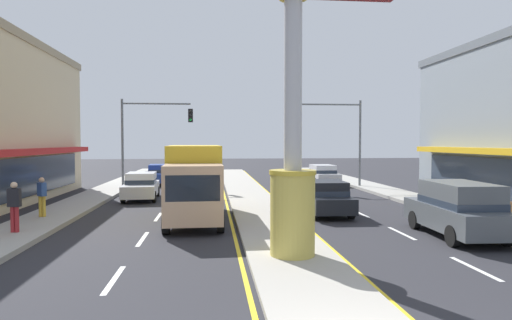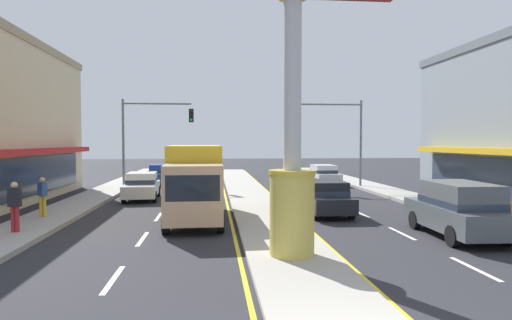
# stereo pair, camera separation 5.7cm
# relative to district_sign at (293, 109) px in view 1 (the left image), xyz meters

# --- Properties ---
(median_strip) EXTENTS (2.52, 52.00, 0.14)m
(median_strip) POSITION_rel_district_sign_xyz_m (-0.00, 11.90, -4.12)
(median_strip) COLOR #A39E93
(median_strip) RESTS_ON ground
(sidewalk_left) EXTENTS (2.34, 60.00, 0.18)m
(sidewalk_left) POSITION_rel_district_sign_xyz_m (-9.03, 9.90, -4.10)
(sidewalk_left) COLOR #9E9B93
(sidewalk_left) RESTS_ON ground
(sidewalk_right) EXTENTS (2.34, 60.00, 0.18)m
(sidewalk_right) POSITION_rel_district_sign_xyz_m (9.03, 9.90, -4.10)
(sidewalk_right) COLOR #9E9B93
(sidewalk_right) RESTS_ON ground
(lane_markings) EXTENTS (9.26, 52.00, 0.01)m
(lane_markings) POSITION_rel_district_sign_xyz_m (-0.00, 10.55, -4.18)
(lane_markings) COLOR silver
(lane_markings) RESTS_ON ground
(district_sign) EXTENTS (6.09, 1.30, 8.61)m
(district_sign) POSITION_rel_district_sign_xyz_m (0.00, 0.00, 0.00)
(district_sign) COLOR gold
(district_sign) RESTS_ON median_strip
(traffic_light_left_side) EXTENTS (4.86, 0.46, 6.20)m
(traffic_light_left_side) POSITION_rel_district_sign_xyz_m (-6.49, 18.74, 0.06)
(traffic_light_left_side) COLOR slate
(traffic_light_left_side) RESTS_ON ground
(traffic_light_right_side) EXTENTS (4.86, 0.46, 6.20)m
(traffic_light_right_side) POSITION_rel_district_sign_xyz_m (6.49, 18.20, 0.06)
(traffic_light_right_side) COLOR slate
(traffic_light_right_side) RESTS_ON ground
(box_truck_near_right_lane) EXTENTS (2.36, 6.95, 3.12)m
(box_truck_near_right_lane) POSITION_rel_district_sign_xyz_m (-2.95, 6.63, -2.49)
(box_truck_near_right_lane) COLOR tan
(box_truck_near_right_lane) RESTS_ON ground
(sedan_far_right_lane) EXTENTS (1.93, 4.35, 1.53)m
(sedan_far_right_lane) POSITION_rel_district_sign_xyz_m (2.91, 7.41, -3.40)
(sedan_far_right_lane) COLOR black
(sedan_far_right_lane) RESTS_ON ground
(sedan_near_left_lane) EXTENTS (1.94, 4.35, 1.53)m
(sedan_near_left_lane) POSITION_rel_district_sign_xyz_m (6.21, 20.85, -3.40)
(sedan_near_left_lane) COLOR silver
(sedan_near_left_lane) RESTS_ON ground
(sedan_mid_left_lane) EXTENTS (2.00, 4.38, 1.53)m
(sedan_mid_left_lane) POSITION_rel_district_sign_xyz_m (-6.21, 22.48, -3.40)
(sedan_mid_left_lane) COLOR navy
(sedan_mid_left_lane) RESTS_ON ground
(suv_far_left_oncoming) EXTENTS (2.12, 4.68, 1.90)m
(suv_far_left_oncoming) POSITION_rel_district_sign_xyz_m (6.20, 2.29, -3.21)
(suv_far_left_oncoming) COLOR #4C5156
(suv_far_left_oncoming) RESTS_ON ground
(sedan_kerb_right) EXTENTS (2.00, 4.38, 1.53)m
(sedan_kerb_right) POSITION_rel_district_sign_xyz_m (-6.21, 13.53, -3.40)
(sedan_kerb_right) COLOR silver
(sedan_kerb_right) RESTS_ON ground
(street_bench) EXTENTS (0.48, 1.60, 0.88)m
(street_bench) POSITION_rel_district_sign_xyz_m (8.72, 3.87, -3.54)
(street_bench) COLOR brown
(street_bench) RESTS_ON sidewalk_right
(pedestrian_near_kerb) EXTENTS (0.44, 0.44, 1.64)m
(pedestrian_near_kerb) POSITION_rel_district_sign_xyz_m (-9.22, 6.98, -3.08)
(pedestrian_near_kerb) COLOR gold
(pedestrian_near_kerb) RESTS_ON sidewalk_left
(pedestrian_far_side) EXTENTS (0.41, 0.23, 1.73)m
(pedestrian_far_side) POSITION_rel_district_sign_xyz_m (-8.96, 3.80, -3.03)
(pedestrian_far_side) COLOR maroon
(pedestrian_far_side) RESTS_ON sidewalk_left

